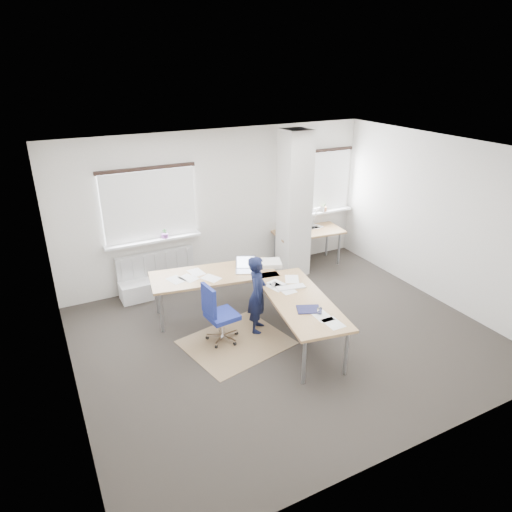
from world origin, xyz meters
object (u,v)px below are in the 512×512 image
task_chair (220,325)px  person (258,294)px  desk_main (257,287)px  desk_side (308,233)px

task_chair → person: person is taller
desk_main → person: bearing=-101.3°
desk_side → task_chair: desk_side is taller
desk_main → desk_side: 2.63m
task_chair → desk_main: bearing=4.0°
desk_side → person: 2.71m
desk_side → person: (-2.05, -1.77, -0.06)m
desk_side → task_chair: bearing=-140.2°
desk_main → task_chair: (-0.68, -0.12, -0.42)m
desk_main → desk_side: (2.02, 1.68, -0.01)m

